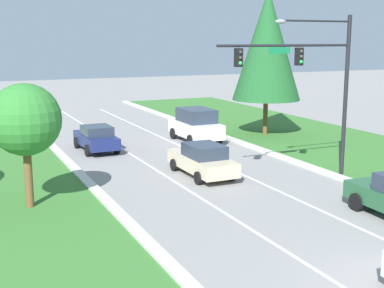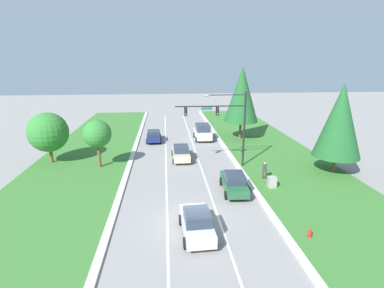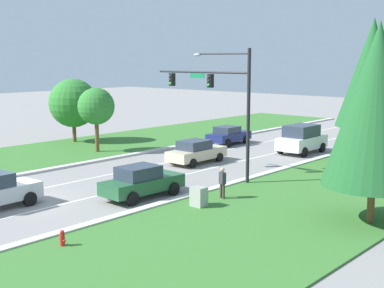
# 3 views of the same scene
# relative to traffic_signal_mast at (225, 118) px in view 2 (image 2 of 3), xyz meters

# --- Properties ---
(ground_plane) EXTENTS (160.00, 160.00, 0.00)m
(ground_plane) POSITION_rel_traffic_signal_mast_xyz_m (-4.17, -10.84, -5.14)
(ground_plane) COLOR gray
(curb_strip_right) EXTENTS (0.50, 90.00, 0.15)m
(curb_strip_right) POSITION_rel_traffic_signal_mast_xyz_m (1.48, -10.84, -5.07)
(curb_strip_right) COLOR beige
(curb_strip_right) RESTS_ON ground_plane
(curb_strip_left) EXTENTS (0.50, 90.00, 0.15)m
(curb_strip_left) POSITION_rel_traffic_signal_mast_xyz_m (-9.82, -10.84, -5.07)
(curb_strip_left) COLOR beige
(curb_strip_left) RESTS_ON ground_plane
(grass_verge_right) EXTENTS (10.00, 90.00, 0.08)m
(grass_verge_right) POSITION_rel_traffic_signal_mast_xyz_m (6.73, -10.84, -5.10)
(grass_verge_right) COLOR #38702D
(grass_verge_right) RESTS_ON ground_plane
(grass_verge_left) EXTENTS (10.00, 90.00, 0.08)m
(grass_verge_left) POSITION_rel_traffic_signal_mast_xyz_m (-15.07, -10.84, -5.10)
(grass_verge_left) COLOR #38702D
(grass_verge_left) RESTS_ON ground_plane
(lane_stripe_inner_left) EXTENTS (0.14, 81.00, 0.01)m
(lane_stripe_inner_left) POSITION_rel_traffic_signal_mast_xyz_m (-5.97, -10.84, -5.14)
(lane_stripe_inner_left) COLOR white
(lane_stripe_inner_left) RESTS_ON ground_plane
(lane_stripe_inner_right) EXTENTS (0.14, 81.00, 0.01)m
(lane_stripe_inner_right) POSITION_rel_traffic_signal_mast_xyz_m (-2.37, -10.84, -5.14)
(lane_stripe_inner_right) COLOR white
(lane_stripe_inner_right) RESTS_ON ground_plane
(traffic_signal_mast) EXTENTS (7.07, 0.41, 7.75)m
(traffic_signal_mast) POSITION_rel_traffic_signal_mast_xyz_m (0.00, 0.00, 0.00)
(traffic_signal_mast) COLOR black
(traffic_signal_mast) RESTS_ON ground_plane
(white_suv) EXTENTS (2.26, 4.53, 2.17)m
(white_suv) POSITION_rel_traffic_signal_mast_xyz_m (-0.81, 11.10, -4.04)
(white_suv) COLOR white
(white_suv) RESTS_ON ground_plane
(silver_sedan) EXTENTS (2.11, 4.39, 1.75)m
(silver_sedan) POSITION_rel_traffic_signal_mast_xyz_m (-4.12, -12.31, -4.27)
(silver_sedan) COLOR silver
(silver_sedan) RESTS_ON ground_plane
(navy_sedan) EXTENTS (2.04, 4.26, 1.56)m
(navy_sedan) POSITION_rel_traffic_signal_mast_xyz_m (-7.56, 10.73, -4.35)
(navy_sedan) COLOR navy
(navy_sedan) RESTS_ON ground_plane
(forest_sedan) EXTENTS (2.09, 4.62, 1.70)m
(forest_sedan) POSITION_rel_traffic_signal_mast_xyz_m (-0.33, -6.16, -4.29)
(forest_sedan) COLOR #235633
(forest_sedan) RESTS_ON ground_plane
(champagne_sedan) EXTENTS (2.00, 4.67, 1.62)m
(champagne_sedan) POSITION_rel_traffic_signal_mast_xyz_m (-4.29, 2.77, -4.34)
(champagne_sedan) COLOR beige
(champagne_sedan) RESTS_ON ground_plane
(utility_cabinet) EXTENTS (0.70, 0.60, 1.02)m
(utility_cabinet) POSITION_rel_traffic_signal_mast_xyz_m (3.14, -5.64, -4.63)
(utility_cabinet) COLOR #9E9E99
(utility_cabinet) RESTS_ON ground_plane
(pedestrian) EXTENTS (0.43, 0.34, 1.69)m
(pedestrian) POSITION_rel_traffic_signal_mast_xyz_m (3.10, -3.74, -4.21)
(pedestrian) COLOR #42382D
(pedestrian) RESTS_ON ground_plane
(fire_hydrant) EXTENTS (0.34, 0.20, 0.70)m
(fire_hydrant) POSITION_rel_traffic_signal_mast_xyz_m (2.83, -13.32, -4.80)
(fire_hydrant) COLOR red
(fire_hydrant) RESTS_ON ground_plane
(conifer_near_right_tree) EXTENTS (4.64, 4.64, 9.94)m
(conifer_near_right_tree) POSITION_rel_traffic_signal_mast_xyz_m (4.46, 11.02, 1.08)
(conifer_near_right_tree) COLOR brown
(conifer_near_right_tree) RESTS_ON ground_plane
(oak_near_left_tree) EXTENTS (2.82, 2.82, 4.99)m
(oak_near_left_tree) POSITION_rel_traffic_signal_mast_xyz_m (-12.77, 0.93, -1.58)
(oak_near_left_tree) COLOR brown
(oak_near_left_tree) RESTS_ON ground_plane
(conifer_far_right_tree) EXTENTS (4.39, 4.39, 8.75)m
(conifer_far_right_tree) POSITION_rel_traffic_signal_mast_xyz_m (10.45, -2.64, 0.09)
(conifer_far_right_tree) COLOR brown
(conifer_far_right_tree) RESTS_ON ground_plane
(oak_far_left_tree) EXTENTS (4.15, 4.15, 5.49)m
(oak_far_left_tree) POSITION_rel_traffic_signal_mast_xyz_m (-18.22, 2.84, -1.74)
(oak_far_left_tree) COLOR brown
(oak_far_left_tree) RESTS_ON ground_plane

